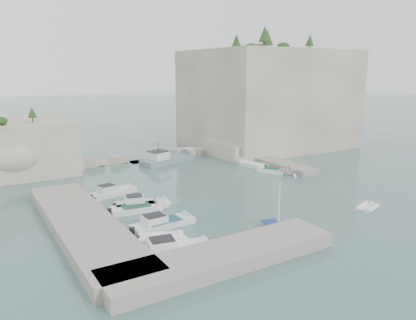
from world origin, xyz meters
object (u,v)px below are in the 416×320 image
motorboat_b (143,207)px  motorboat_f (174,253)px  motorboat_c (136,211)px  tender_east_d (242,163)px  tender_east_a (290,175)px  motorboat_d (163,227)px  tender_east_b (271,173)px  motorboat_a (113,195)px  tender_east_c (252,167)px  work_boat (168,163)px  inflatable_dinghy (367,209)px  motorboat_e (161,242)px  rowboat (278,233)px

motorboat_b → motorboat_f: same height
motorboat_c → tender_east_d: bearing=34.1°
motorboat_b → tender_east_a: bearing=19.0°
motorboat_d → motorboat_f: same height
motorboat_f → tender_east_b: (22.55, 15.25, 0.00)m
motorboat_a → tender_east_a: bearing=-23.0°
motorboat_f → tender_east_c: (22.49, 19.44, 0.00)m
tender_east_d → work_boat: size_ratio=0.42×
motorboat_c → work_boat: bearing=61.6°
motorboat_a → motorboat_f: (-0.91, -16.77, 0.00)m
work_boat → inflatable_dinghy: bearing=-89.2°
motorboat_d → motorboat_c: bearing=91.8°
motorboat_e → inflatable_dinghy: motorboat_e is taller
motorboat_c → inflatable_dinghy: size_ratio=1.88×
motorboat_b → motorboat_c: bearing=-128.0°
motorboat_c → rowboat: bearing=-48.3°
motorboat_f → inflatable_dinghy: (21.13, -1.16, 0.00)m
motorboat_c → work_boat: 21.31m
motorboat_a → rowboat: bearing=-78.5°
tender_east_a → motorboat_f: bearing=136.9°
inflatable_dinghy → tender_east_d: tender_east_d is taller
motorboat_a → motorboat_c: bearing=-102.4°
tender_east_b → tender_east_c: (-0.06, 4.18, 0.00)m
motorboat_b → inflatable_dinghy: 22.69m
inflatable_dinghy → tender_east_a: bearing=62.9°
motorboat_e → work_boat: size_ratio=0.43×
inflatable_dinghy → tender_east_a: tender_east_a is taller
motorboat_a → tender_east_c: motorboat_a is taller
motorboat_f → tender_east_d: (22.42, 21.84, 0.00)m
motorboat_e → inflatable_dinghy: (21.02, -3.57, 0.00)m
motorboat_a → rowboat: motorboat_a is taller
work_boat → motorboat_d: bearing=-131.4°
motorboat_c → tender_east_c: (21.41, 9.03, 0.00)m
tender_east_c → inflatable_dinghy: bearing=164.1°
motorboat_e → tender_east_b: bearing=50.7°
motorboat_d → tender_east_b: 23.21m
motorboat_b → tender_east_d: bearing=41.7°
motorboat_e → tender_east_c: 28.13m
motorboat_f → rowboat: (9.43, -1.16, 0.00)m
rowboat → inflatable_dinghy: (11.70, -0.00, 0.00)m
motorboat_b → motorboat_d: size_ratio=0.92×
rowboat → tender_east_b: rowboat is taller
motorboat_a → motorboat_f: same height
rowboat → tender_east_d: bearing=-17.2°
tender_east_d → tender_east_c: bearing=162.2°
tender_east_c → motorboat_f: bearing=118.7°
rowboat → work_boat: 29.40m
motorboat_b → tender_east_b: size_ratio=1.40×
tender_east_b → work_boat: size_ratio=0.44×
tender_east_b → tender_east_d: bearing=-25.2°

